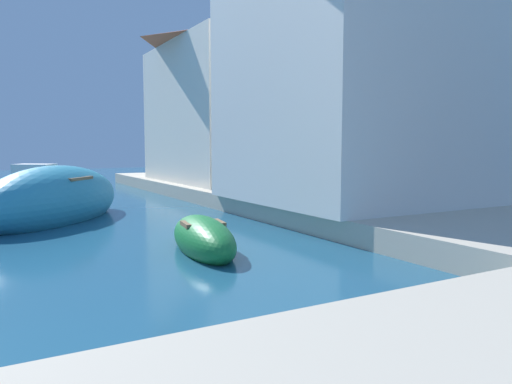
# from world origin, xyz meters

# --- Properties ---
(quay_promenade) EXTENTS (44.00, 32.00, 0.50)m
(quay_promenade) POSITION_xyz_m (4.32, -0.37, 0.25)
(quay_promenade) COLOR #BCB29E
(quay_promenade) RESTS_ON ground
(moored_boat_0) EXTENTS (1.41, 3.12, 0.87)m
(moored_boat_0) POSITION_xyz_m (7.19, 2.92, 0.24)
(moored_boat_0) COLOR #197233
(moored_boat_0) RESTS_ON ground
(moored_boat_4) EXTENTS (5.24, 5.72, 1.95)m
(moored_boat_4) POSITION_xyz_m (5.20, 8.63, 0.54)
(moored_boat_4) COLOR teal
(moored_boat_4) RESTS_ON ground
(moored_boat_5) EXTENTS (3.83, 3.21, 1.63)m
(moored_boat_5) POSITION_xyz_m (4.99, 14.46, 0.41)
(moored_boat_5) COLOR #197233
(moored_boat_5) RESTS_ON ground
(waterfront_building_main) EXTENTS (6.72, 6.77, 8.72)m
(waterfront_building_main) POSITION_xyz_m (13.00, 5.19, 4.92)
(waterfront_building_main) COLOR white
(waterfront_building_main) RESTS_ON quay_promenade
(waterfront_building_annex) EXTENTS (5.40, 8.25, 6.79)m
(waterfront_building_annex) POSITION_xyz_m (13.00, 13.81, 3.94)
(waterfront_building_annex) COLOR silver
(waterfront_building_annex) RESTS_ON quay_promenade
(quayside_tree) EXTENTS (2.85, 2.85, 4.71)m
(quayside_tree) POSITION_xyz_m (13.77, 11.97, 3.77)
(quayside_tree) COLOR brown
(quayside_tree) RESTS_ON quay_promenade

